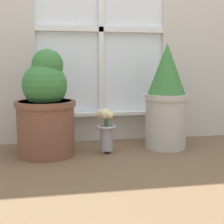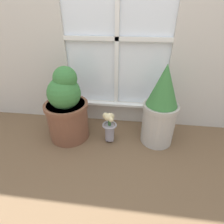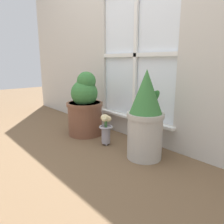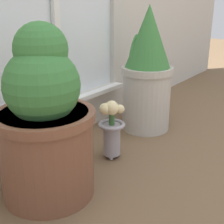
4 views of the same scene
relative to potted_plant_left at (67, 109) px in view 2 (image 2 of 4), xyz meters
name	(u,v)px [view 2 (image 2 of 4)]	position (x,y,z in m)	size (l,w,h in m)	color
ground_plane	(109,155)	(0.40, -0.21, -0.29)	(10.00, 10.00, 0.00)	brown
potted_plant_left	(67,109)	(0.00, 0.00, 0.00)	(0.38, 0.38, 0.66)	brown
potted_plant_right	(161,108)	(0.80, 0.03, 0.05)	(0.29, 0.29, 0.71)	#B7B2A8
flower_vase	(109,125)	(0.38, -0.03, -0.12)	(0.13, 0.13, 0.29)	#99939E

